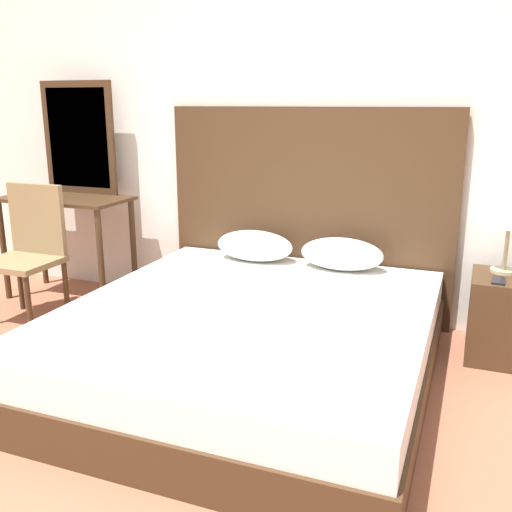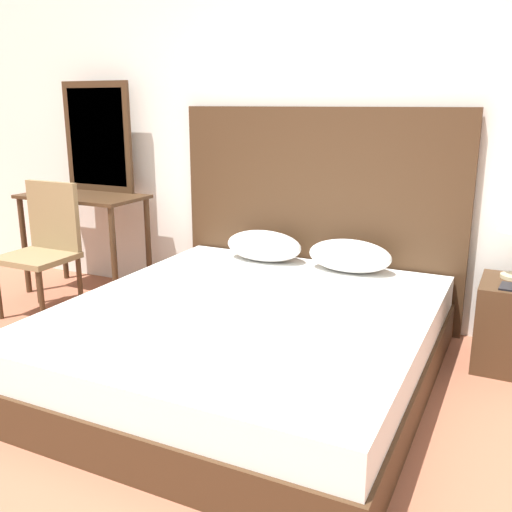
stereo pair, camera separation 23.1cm
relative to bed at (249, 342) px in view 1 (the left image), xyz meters
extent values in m
cube|color=white|center=(0.06, 1.15, 1.15)|extent=(10.00, 0.06, 2.70)
cube|color=#422B19|center=(0.00, 0.00, -0.09)|extent=(1.89, 2.09, 0.22)
cube|color=white|center=(0.00, 0.00, 0.11)|extent=(1.85, 2.05, 0.19)
cube|color=#422B19|center=(0.00, 1.07, 0.51)|extent=(1.99, 0.05, 1.43)
ellipsoid|color=white|center=(-0.30, 0.85, 0.31)|extent=(0.54, 0.28, 0.21)
ellipsoid|color=white|center=(0.30, 0.85, 0.31)|extent=(0.54, 0.28, 0.21)
cube|color=#B7B7BC|center=(-0.36, 0.09, 0.21)|extent=(0.16, 0.14, 0.01)
cube|color=#422B19|center=(1.30, 0.76, 0.05)|extent=(0.40, 0.44, 0.50)
cylinder|color=tan|center=(1.27, 0.85, 0.30)|extent=(0.15, 0.15, 0.02)
cylinder|color=tan|center=(1.27, 0.85, 0.44)|extent=(0.02, 0.02, 0.25)
cone|color=silver|center=(1.27, 0.85, 0.66)|extent=(0.25, 0.25, 0.19)
cube|color=black|center=(1.24, 0.65, 0.30)|extent=(0.08, 0.15, 0.01)
cube|color=#422B19|center=(-1.77, 0.74, 0.56)|extent=(0.96, 0.49, 0.02)
cylinder|color=#422B19|center=(-2.21, 0.53, 0.17)|extent=(0.04, 0.04, 0.75)
cylinder|color=#422B19|center=(-1.34, 0.53, 0.17)|extent=(0.04, 0.04, 0.75)
cylinder|color=#422B19|center=(-2.21, 0.94, 0.17)|extent=(0.04, 0.04, 0.75)
cylinder|color=#422B19|center=(-1.34, 0.94, 0.17)|extent=(0.04, 0.04, 0.75)
cube|color=#422B19|center=(-1.77, 0.96, 1.00)|extent=(0.62, 0.03, 0.84)
cube|color=#B2BCC6|center=(-1.77, 0.95, 1.00)|extent=(0.53, 0.01, 0.74)
cube|color=olive|center=(-1.74, 0.20, 0.22)|extent=(0.47, 0.42, 0.04)
cube|color=olive|center=(-1.74, 0.39, 0.48)|extent=(0.44, 0.04, 0.49)
cylinder|color=#422B19|center=(-1.53, 0.02, 0.00)|extent=(0.04, 0.04, 0.40)
cylinder|color=#422B19|center=(-1.94, 0.38, 0.00)|extent=(0.04, 0.04, 0.40)
cylinder|color=#422B19|center=(-1.53, 0.38, 0.00)|extent=(0.04, 0.04, 0.40)
camera|label=1|loc=(1.07, -2.66, 1.26)|focal=40.00mm
camera|label=2|loc=(1.29, -2.56, 1.26)|focal=40.00mm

